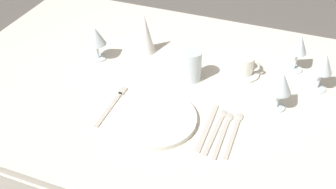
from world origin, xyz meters
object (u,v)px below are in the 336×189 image
object	(u,v)px
fork_outer	(112,104)
napkin_folded	(145,34)
spoon_soup	(218,126)
wine_glass_centre	(324,65)
spoon_tea	(235,129)
dinner_knife	(207,128)
wine_glass_right	(299,46)
wine_glass_far	(282,84)
coffee_cup_left	(244,65)
spoon_dessert	(225,129)
dinner_plate	(155,119)
wine_glass_left	(96,37)
drink_tumbler	(193,67)

from	to	relation	value
fork_outer	napkin_folded	bearing A→B (deg)	94.15
spoon_soup	wine_glass_centre	bearing A→B (deg)	48.03
spoon_tea	napkin_folded	world-z (taller)	napkin_folded
fork_outer	dinner_knife	bearing A→B (deg)	0.36
napkin_folded	spoon_tea	bearing A→B (deg)	-35.72
spoon_tea	wine_glass_right	xyz separation A→B (m)	(0.14, 0.41, 0.10)
wine_glass_far	wine_glass_centre	bearing A→B (deg)	51.92
fork_outer	coffee_cup_left	xyz separation A→B (m)	(0.39, 0.34, 0.04)
spoon_dessert	spoon_tea	size ratio (longest dim) A/B	1.00
wine_glass_far	fork_outer	bearing A→B (deg)	-160.78
spoon_soup	wine_glass_right	xyz separation A→B (m)	(0.20, 0.41, 0.10)
dinner_plate	dinner_knife	world-z (taller)	dinner_plate
fork_outer	spoon_tea	xyz separation A→B (m)	(0.43, 0.03, -0.00)
wine_glass_centre	wine_glass_far	size ratio (longest dim) A/B	1.03
wine_glass_centre	napkin_folded	size ratio (longest dim) A/B	0.90
spoon_dessert	wine_glass_left	world-z (taller)	wine_glass_left
dinner_knife	napkin_folded	bearing A→B (deg)	136.03
wine_glass_left	napkin_folded	size ratio (longest dim) A/B	0.85
wine_glass_far	drink_tumbler	world-z (taller)	wine_glass_far
dinner_knife	spoon_soup	distance (m)	0.04
fork_outer	wine_glass_right	bearing A→B (deg)	37.64
dinner_knife	coffee_cup_left	bearing A→B (deg)	81.99
coffee_cup_left	napkin_folded	size ratio (longest dim) A/B	0.59
wine_glass_far	spoon_soup	bearing A→B (deg)	-135.33
wine_glass_centre	drink_tumbler	size ratio (longest dim) A/B	1.23
spoon_dessert	wine_glass_left	bearing A→B (deg)	159.02
wine_glass_far	drink_tumbler	size ratio (longest dim) A/B	1.20
dinner_knife	wine_glass_right	world-z (taller)	wine_glass_right
spoon_dessert	coffee_cup_left	xyz separation A→B (m)	(-0.01, 0.32, 0.04)
fork_outer	wine_glass_far	bearing A→B (deg)	19.22
fork_outer	drink_tumbler	xyz separation A→B (m)	(0.21, 0.24, 0.05)
spoon_dessert	wine_glass_right	bearing A→B (deg)	67.88
fork_outer	drink_tumbler	bearing A→B (deg)	48.28
spoon_dessert	napkin_folded	size ratio (longest dim) A/B	1.31
dinner_plate	napkin_folded	bearing A→B (deg)	117.45
spoon_dessert	dinner_plate	bearing A→B (deg)	-170.65
drink_tumbler	spoon_soup	bearing A→B (deg)	-53.98
spoon_soup	wine_glass_far	world-z (taller)	wine_glass_far
spoon_dessert	wine_glass_centre	bearing A→B (deg)	51.24
dinner_plate	fork_outer	world-z (taller)	dinner_plate
fork_outer	dinner_knife	size ratio (longest dim) A/B	0.94
fork_outer	spoon_dessert	size ratio (longest dim) A/B	1.01
fork_outer	spoon_tea	size ratio (longest dim) A/B	1.01
dinner_knife	wine_glass_far	world-z (taller)	wine_glass_far
spoon_soup	wine_glass_left	distance (m)	0.61
dinner_plate	wine_glass_far	size ratio (longest dim) A/B	1.90
dinner_knife	wine_glass_left	bearing A→B (deg)	155.72
spoon_soup	wine_glass_centre	distance (m)	0.45
dinner_plate	wine_glass_far	xyz separation A→B (m)	(0.37, 0.21, 0.09)
coffee_cup_left	dinner_knife	bearing A→B (deg)	-98.01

